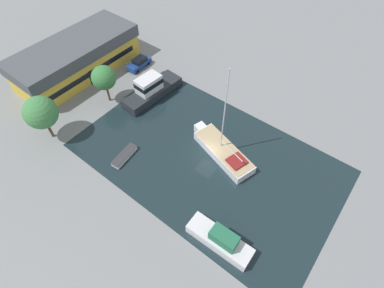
% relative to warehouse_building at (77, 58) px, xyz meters
% --- Properties ---
extents(ground_plane, '(440.00, 440.00, 0.00)m').
position_rel_warehouse_building_xyz_m(ground_plane, '(-1.61, -28.47, -2.87)').
color(ground_plane, gray).
extents(water_canal, '(21.32, 34.52, 0.01)m').
position_rel_warehouse_building_xyz_m(water_canal, '(-1.61, -28.47, -2.87)').
color(water_canal, '#19282D').
rests_on(water_canal, ground).
extents(warehouse_building, '(21.32, 8.80, 5.67)m').
position_rel_warehouse_building_xyz_m(warehouse_building, '(0.00, 0.00, 0.00)').
color(warehouse_building, gold).
rests_on(warehouse_building, ground).
extents(quay_tree_near_building, '(3.68, 3.68, 6.31)m').
position_rel_warehouse_building_xyz_m(quay_tree_near_building, '(-1.91, -9.48, 1.58)').
color(quay_tree_near_building, brown).
rests_on(quay_tree_near_building, ground).
extents(quay_tree_by_water, '(4.47, 4.47, 6.98)m').
position_rel_warehouse_building_xyz_m(quay_tree_by_water, '(-12.09, -8.76, 1.86)').
color(quay_tree_by_water, brown).
rests_on(quay_tree_by_water, ground).
extents(parked_car, '(4.65, 2.00, 1.73)m').
position_rel_warehouse_building_xyz_m(parked_car, '(7.28, -7.14, -2.02)').
color(parked_car, navy).
rests_on(parked_car, ground).
extents(sailboat_moored, '(5.68, 10.82, 13.87)m').
position_rel_warehouse_building_xyz_m(sailboat_moored, '(0.17, -29.74, -2.12)').
color(sailboat_moored, white).
rests_on(sailboat_moored, water_canal).
extents(motor_cruiser, '(10.61, 4.13, 3.87)m').
position_rel_warehouse_building_xyz_m(motor_cruiser, '(2.93, -14.13, -1.49)').
color(motor_cruiser, '#23282D').
rests_on(motor_cruiser, water_canal).
extents(small_dinghy, '(4.35, 1.78, 0.60)m').
position_rel_warehouse_building_xyz_m(small_dinghy, '(-8.41, -19.59, -2.57)').
color(small_dinghy, white).
rests_on(small_dinghy, water_canal).
extents(cabin_boat, '(2.50, 7.59, 2.85)m').
position_rel_warehouse_building_xyz_m(cabin_boat, '(-10.27, -36.54, -1.84)').
color(cabin_boat, silver).
rests_on(cabin_boat, water_canal).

